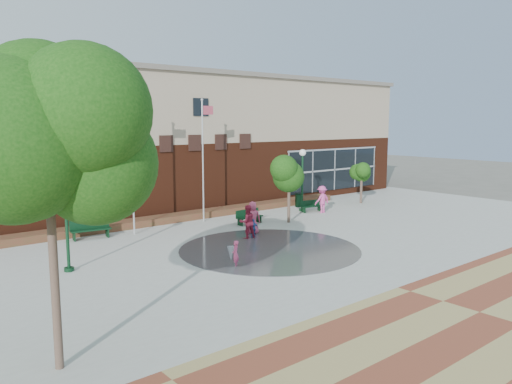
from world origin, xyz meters
TOP-DOWN VIEW (x-y plane):
  - ground at (0.00, 0.00)m, footprint 120.00×120.00m
  - plaza_concrete at (0.00, 4.00)m, footprint 46.00×18.00m
  - paver_band at (0.00, -7.00)m, footprint 46.00×6.00m
  - splash_pad at (0.00, 3.00)m, footprint 8.40×8.40m
  - library_building at (0.00, 17.48)m, footprint 44.40×10.40m
  - flower_bed at (0.00, 11.60)m, footprint 26.00×1.20m
  - flagpole_left at (-3.42, 9.90)m, footprint 0.91×0.15m
  - flagpole_right at (1.31, 10.44)m, footprint 0.89×0.16m
  - lamp_left at (-8.41, 5.47)m, footprint 0.43×0.43m
  - lamp_right at (8.22, 9.20)m, footprint 0.43×0.43m
  - bench_left at (-5.63, 10.33)m, footprint 2.03×0.82m
  - bench_mid at (2.87, 8.10)m, footprint 1.74×0.56m
  - bench_right at (8.47, 8.56)m, footprint 1.58×0.68m
  - trash_can at (9.22, 10.50)m, footprint 0.58×0.58m
  - tree_big_left at (-11.31, -2.29)m, footprint 4.76×4.76m
  - tree_mid at (4.93, 6.97)m, footprint 2.52×2.52m
  - tree_small_right at (13.79, 8.76)m, footprint 1.95×1.95m
  - water_jet_a at (-2.61, 2.50)m, footprint 0.32×0.32m
  - water_jet_b at (-2.31, 2.60)m, footprint 0.20×0.20m
  - child_splash at (-2.90, 1.79)m, footprint 0.47×0.47m
  - adult_red at (0.55, 5.37)m, footprint 0.97×0.84m
  - adult_pink at (1.43, 6.02)m, footprint 1.01×0.91m
  - child_blue at (0.87, 5.27)m, footprint 0.62×0.37m
  - person_bench at (8.78, 7.93)m, footprint 1.18×0.71m

SIDE VIEW (x-z plane):
  - ground at x=0.00m, z-range 0.00..0.00m
  - flower_bed at x=0.00m, z-range -0.20..0.20m
  - water_jet_a at x=-2.61m, z-range -0.32..0.32m
  - water_jet_b at x=-2.31m, z-range -0.22..0.22m
  - plaza_concrete at x=0.00m, z-range 0.00..0.01m
  - paver_band at x=0.00m, z-range 0.00..0.01m
  - splash_pad at x=0.00m, z-range 0.00..0.01m
  - bench_right at x=8.47m, z-range -0.14..0.63m
  - bench_mid at x=2.87m, z-range -0.15..0.71m
  - bench_left at x=-5.63m, z-range -0.18..0.82m
  - trash_can at x=9.22m, z-range 0.01..0.97m
  - child_blue at x=0.87m, z-range 0.00..0.99m
  - child_splash at x=-2.90m, z-range 0.00..1.10m
  - adult_red at x=0.55m, z-range 0.00..1.73m
  - adult_pink at x=1.43m, z-range 0.00..1.74m
  - person_bench at x=8.78m, z-range 0.00..1.77m
  - tree_small_right at x=13.79m, z-range 0.77..4.10m
  - lamp_left at x=-8.41m, z-range 0.49..4.53m
  - lamp_right at x=8.22m, z-range 0.50..4.60m
  - tree_mid at x=4.93m, z-range 0.97..5.22m
  - flagpole_right at x=1.31m, z-range 0.42..7.65m
  - flagpole_left at x=-3.42m, z-range 0.44..8.17m
  - library_building at x=0.00m, z-range 0.04..9.24m
  - tree_big_left at x=-11.31m, z-range 1.64..9.25m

